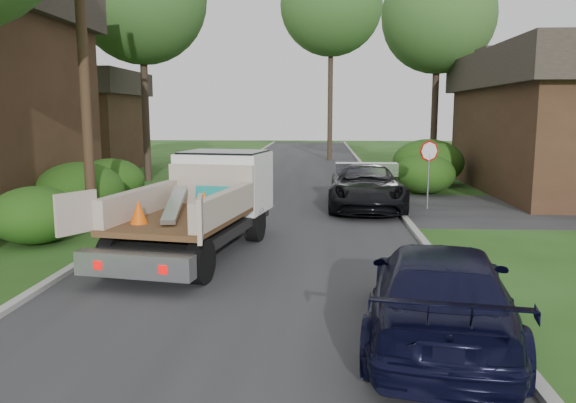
% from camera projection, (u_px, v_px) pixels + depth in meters
% --- Properties ---
extents(ground, '(120.00, 120.00, 0.00)m').
position_uv_depth(ground, '(255.00, 280.00, 11.65)').
color(ground, '#234413').
rests_on(ground, ground).
extents(road, '(8.00, 90.00, 0.02)m').
position_uv_depth(road, '(285.00, 203.00, 21.51)').
color(road, '#28282B').
rests_on(road, ground).
extents(curb_left, '(0.20, 90.00, 0.12)m').
position_uv_depth(curb_left, '(180.00, 201.00, 21.74)').
color(curb_left, '#9E9E99').
rests_on(curb_left, ground).
extents(curb_right, '(0.20, 90.00, 0.12)m').
position_uv_depth(curb_right, '(393.00, 203.00, 21.27)').
color(curb_right, '#9E9E99').
rests_on(curb_right, ground).
extents(stop_sign, '(0.71, 0.32, 2.48)m').
position_uv_depth(stop_sign, '(429.00, 160.00, 19.95)').
color(stop_sign, slate).
rests_on(stop_sign, ground).
extents(utility_pole, '(2.42, 1.25, 10.00)m').
position_uv_depth(utility_pole, '(83.00, 52.00, 16.07)').
color(utility_pole, '#382619').
rests_on(utility_pole, ground).
extents(house_left_far, '(7.56, 7.56, 6.00)m').
position_uv_depth(house_left_far, '(73.00, 120.00, 33.65)').
color(house_left_far, '#3D2619').
rests_on(house_left_far, ground).
extents(hedge_left_a, '(2.34, 2.34, 1.53)m').
position_uv_depth(hedge_left_a, '(35.00, 215.00, 14.85)').
color(hedge_left_a, '#204910').
rests_on(hedge_left_a, ground).
extents(hedge_left_b, '(2.86, 2.86, 1.87)m').
position_uv_depth(hedge_left_b, '(80.00, 191.00, 18.29)').
color(hedge_left_b, '#204910').
rests_on(hedge_left_b, ground).
extents(hedge_left_c, '(2.60, 2.60, 1.70)m').
position_uv_depth(hedge_left_c, '(110.00, 180.00, 21.77)').
color(hedge_left_c, '#204910').
rests_on(hedge_left_c, ground).
extents(hedge_right_a, '(2.60, 2.60, 1.70)m').
position_uv_depth(hedge_right_a, '(424.00, 174.00, 24.01)').
color(hedge_right_a, '#204910').
rests_on(hedge_right_a, ground).
extents(hedge_right_b, '(3.38, 3.38, 2.21)m').
position_uv_depth(hedge_right_b, '(428.00, 162.00, 26.88)').
color(hedge_right_b, '#204910').
rests_on(hedge_right_b, ground).
extents(tree_right_far, '(6.00, 6.00, 11.50)m').
position_uv_depth(tree_right_far, '(438.00, 17.00, 29.62)').
color(tree_right_far, '#2D2119').
rests_on(tree_right_far, ground).
extents(tree_center_far, '(7.20, 7.20, 14.60)m').
position_uv_depth(tree_center_far, '(331.00, 4.00, 39.41)').
color(tree_center_far, '#2D2119').
rests_on(tree_center_far, ground).
extents(flatbed_truck, '(3.68, 6.70, 2.41)m').
position_uv_depth(flatbed_truck, '(209.00, 197.00, 14.38)').
color(flatbed_truck, black).
rests_on(flatbed_truck, ground).
extents(black_pickup, '(2.93, 5.86, 1.59)m').
position_uv_depth(black_pickup, '(367.00, 187.00, 20.30)').
color(black_pickup, black).
rests_on(black_pickup, ground).
extents(navy_suv, '(2.91, 5.41, 1.49)m').
position_uv_depth(navy_suv, '(440.00, 293.00, 8.46)').
color(navy_suv, black).
rests_on(navy_suv, ground).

